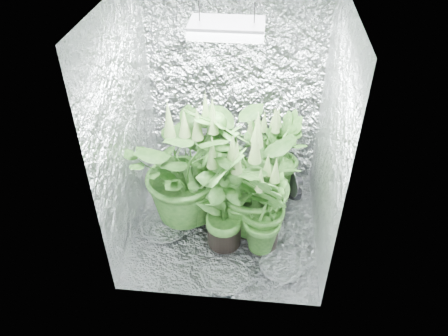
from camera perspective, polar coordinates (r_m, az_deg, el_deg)
ground at (r=4.04m, az=0.26°, el=-7.31°), size 1.60×1.60×0.00m
walls at (r=3.41m, az=0.31°, el=4.62°), size 1.62×1.62×2.00m
ceiling at (r=2.98m, az=0.37°, el=20.93°), size 1.60×1.60×0.01m
grow_lamp at (r=3.03m, az=0.36°, el=17.79°), size 0.50×0.30×0.22m
plant_a at (r=3.77m, az=-4.93°, el=-0.07°), size 1.00×1.00×1.18m
plant_b at (r=4.21m, az=4.24°, el=1.55°), size 0.53×0.53×0.85m
plant_c at (r=4.19m, az=7.36°, el=1.63°), size 0.51×0.51×0.90m
plant_d at (r=3.78m, az=-0.89°, el=0.29°), size 0.87×0.87×1.20m
plant_e at (r=3.66m, az=3.31°, el=-1.80°), size 0.94×0.94×1.14m
plant_f at (r=3.54m, az=0.04°, el=-4.22°), size 0.68×0.68×1.08m
plant_g at (r=3.57m, az=5.40°, el=-5.50°), size 0.61×0.61×0.93m
circulation_fan at (r=4.28m, az=9.08°, el=-2.32°), size 0.18×0.27×0.33m
plant_label at (r=3.64m, az=6.13°, el=-7.27°), size 0.06×0.04×0.09m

